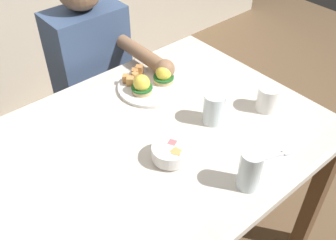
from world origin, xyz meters
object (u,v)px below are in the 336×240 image
coffee_mug (268,98)px  water_glass_far (214,110)px  fruit_bowl (171,153)px  fork (275,156)px  diner_person (95,72)px  dining_table (153,159)px  water_glass_extra (250,172)px  eggs_benedict_plate (151,83)px

coffee_mug → water_glass_far: size_ratio=0.96×
fruit_bowl → water_glass_far: size_ratio=1.03×
fruit_bowl → coffee_mug: 0.45m
coffee_mug → fork: coffee_mug is taller
diner_person → water_glass_far: bearing=-82.6°
dining_table → coffee_mug: (0.43, -0.15, 0.16)m
dining_table → diner_person: (0.14, 0.60, 0.02)m
dining_table → fruit_bowl: fruit_bowl is taller
water_glass_far → water_glass_extra: water_glass_extra is taller
coffee_mug → water_glass_far: bearing=158.7°
fork → fruit_bowl: bearing=141.8°
water_glass_far → fork: bearing=-83.7°
fruit_bowl → water_glass_extra: bearing=-65.4°
dining_table → eggs_benedict_plate: eggs_benedict_plate is taller
eggs_benedict_plate → water_glass_extra: (-0.09, -0.58, 0.03)m
diner_person → dining_table: bearing=-102.7°
water_glass_far → eggs_benedict_plate: bearing=98.5°
coffee_mug → eggs_benedict_plate: bearing=123.1°
water_glass_extra → diner_person: diner_person is taller
dining_table → fork: fork is taller
eggs_benedict_plate → fork: eggs_benedict_plate is taller
dining_table → water_glass_far: (0.22, -0.07, 0.16)m
eggs_benedict_plate → coffee_mug: coffee_mug is taller
coffee_mug → diner_person: (-0.29, 0.75, -0.14)m
eggs_benedict_plate → water_glass_far: bearing=-81.5°
water_glass_extra → diner_person: bearing=87.2°
coffee_mug → water_glass_far: water_glass_far is taller
dining_table → water_glass_extra: water_glass_extra is taller
dining_table → coffee_mug: bearing=-19.7°
coffee_mug → diner_person: diner_person is taller
eggs_benedict_plate → water_glass_far: (0.05, -0.30, 0.03)m
water_glass_extra → diner_person: size_ratio=0.12×
fruit_bowl → water_glass_far: (0.24, 0.05, 0.02)m
water_glass_extra → diner_person: 0.96m
coffee_mug → diner_person: size_ratio=0.10×
fork → water_glass_far: size_ratio=1.31×
fruit_bowl → water_glass_extra: 0.26m
fruit_bowl → water_glass_extra: size_ratio=0.89×
fork → water_glass_extra: bearing=-173.1°
coffee_mug → water_glass_far: (-0.20, 0.08, -0.00)m
dining_table → fork: 0.43m
water_glass_far → diner_person: 0.69m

